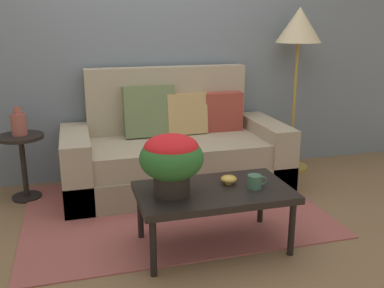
{
  "coord_description": "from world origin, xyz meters",
  "views": [
    {
      "loc": [
        -0.72,
        -2.98,
        1.5
      ],
      "look_at": [
        0.13,
        0.08,
        0.58
      ],
      "focal_mm": 40.39,
      "sensor_mm": 36.0,
      "label": 1
    }
  ],
  "objects_px": {
    "snack_bowl": "(229,179)",
    "floor_lamp": "(299,35)",
    "side_table": "(22,155)",
    "coffee_table": "(214,195)",
    "table_vase": "(19,123)",
    "coffee_mug": "(255,182)",
    "couch": "(175,153)",
    "potted_plant": "(171,158)"
  },
  "relations": [
    {
      "from": "snack_bowl",
      "to": "floor_lamp",
      "type": "bearing_deg",
      "value": 47.49
    },
    {
      "from": "side_table",
      "to": "coffee_table",
      "type": "bearing_deg",
      "value": -43.21
    },
    {
      "from": "floor_lamp",
      "to": "table_vase",
      "type": "bearing_deg",
      "value": -177.98
    },
    {
      "from": "floor_lamp",
      "to": "side_table",
      "type": "bearing_deg",
      "value": -177.69
    },
    {
      "from": "snack_bowl",
      "to": "coffee_mug",
      "type": "bearing_deg",
      "value": -40.97
    },
    {
      "from": "floor_lamp",
      "to": "table_vase",
      "type": "xyz_separation_m",
      "value": [
        -2.59,
        -0.09,
        -0.69
      ]
    },
    {
      "from": "side_table",
      "to": "snack_bowl",
      "type": "relative_size",
      "value": 5.15
    },
    {
      "from": "table_vase",
      "to": "side_table",
      "type": "bearing_deg",
      "value": -80.86
    },
    {
      "from": "snack_bowl",
      "to": "side_table",
      "type": "bearing_deg",
      "value": 140.93
    },
    {
      "from": "side_table",
      "to": "table_vase",
      "type": "bearing_deg",
      "value": 99.14
    },
    {
      "from": "side_table",
      "to": "table_vase",
      "type": "height_order",
      "value": "table_vase"
    },
    {
      "from": "side_table",
      "to": "coffee_mug",
      "type": "height_order",
      "value": "side_table"
    },
    {
      "from": "coffee_table",
      "to": "snack_bowl",
      "type": "height_order",
      "value": "snack_bowl"
    },
    {
      "from": "table_vase",
      "to": "coffee_mug",
      "type": "bearing_deg",
      "value": -39.49
    },
    {
      "from": "couch",
      "to": "side_table",
      "type": "xyz_separation_m",
      "value": [
        -1.31,
        0.07,
        0.07
      ]
    },
    {
      "from": "coffee_mug",
      "to": "potted_plant",
      "type": "bearing_deg",
      "value": 174.69
    },
    {
      "from": "snack_bowl",
      "to": "coffee_table",
      "type": "bearing_deg",
      "value": -153.84
    },
    {
      "from": "floor_lamp",
      "to": "snack_bowl",
      "type": "bearing_deg",
      "value": -132.51
    },
    {
      "from": "potted_plant",
      "to": "table_vase",
      "type": "xyz_separation_m",
      "value": [
        -1.02,
        1.24,
        0.0
      ]
    },
    {
      "from": "couch",
      "to": "table_vase",
      "type": "height_order",
      "value": "couch"
    },
    {
      "from": "coffee_table",
      "to": "floor_lamp",
      "type": "bearing_deg",
      "value": 45.89
    },
    {
      "from": "floor_lamp",
      "to": "potted_plant",
      "type": "bearing_deg",
      "value": -139.67
    },
    {
      "from": "floor_lamp",
      "to": "potted_plant",
      "type": "distance_m",
      "value": 2.18
    },
    {
      "from": "couch",
      "to": "floor_lamp",
      "type": "relative_size",
      "value": 1.23
    },
    {
      "from": "table_vase",
      "to": "snack_bowl",
      "type": "bearing_deg",
      "value": -39.34
    },
    {
      "from": "potted_plant",
      "to": "snack_bowl",
      "type": "relative_size",
      "value": 3.67
    },
    {
      "from": "coffee_mug",
      "to": "table_vase",
      "type": "xyz_separation_m",
      "value": [
        -1.57,
        1.29,
        0.2
      ]
    },
    {
      "from": "floor_lamp",
      "to": "coffee_mug",
      "type": "bearing_deg",
      "value": -126.36
    },
    {
      "from": "coffee_table",
      "to": "side_table",
      "type": "bearing_deg",
      "value": 136.79
    },
    {
      "from": "side_table",
      "to": "coffee_mug",
      "type": "bearing_deg",
      "value": -39.24
    },
    {
      "from": "couch",
      "to": "coffee_mug",
      "type": "height_order",
      "value": "couch"
    },
    {
      "from": "coffee_mug",
      "to": "table_vase",
      "type": "bearing_deg",
      "value": 140.51
    },
    {
      "from": "side_table",
      "to": "potted_plant",
      "type": "height_order",
      "value": "potted_plant"
    },
    {
      "from": "coffee_mug",
      "to": "snack_bowl",
      "type": "relative_size",
      "value": 1.23
    },
    {
      "from": "coffee_mug",
      "to": "snack_bowl",
      "type": "bearing_deg",
      "value": 139.03
    },
    {
      "from": "couch",
      "to": "side_table",
      "type": "bearing_deg",
      "value": 177.1
    },
    {
      "from": "snack_bowl",
      "to": "couch",
      "type": "bearing_deg",
      "value": 96.02
    },
    {
      "from": "side_table",
      "to": "coffee_mug",
      "type": "xyz_separation_m",
      "value": [
        1.57,
        -1.28,
        0.07
      ]
    },
    {
      "from": "side_table",
      "to": "potted_plant",
      "type": "xyz_separation_m",
      "value": [
        1.02,
        -1.23,
        0.27
      ]
    },
    {
      "from": "side_table",
      "to": "potted_plant",
      "type": "distance_m",
      "value": 1.62
    },
    {
      "from": "coffee_table",
      "to": "snack_bowl",
      "type": "distance_m",
      "value": 0.16
    },
    {
      "from": "floor_lamp",
      "to": "couch",
      "type": "bearing_deg",
      "value": -172.36
    }
  ]
}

